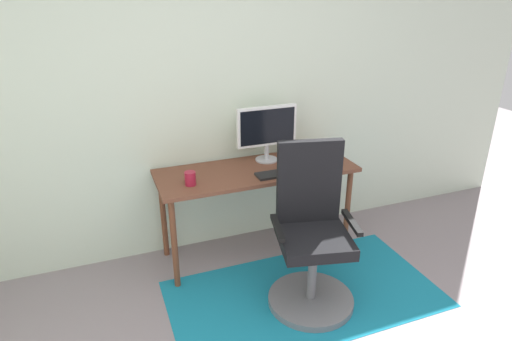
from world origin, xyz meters
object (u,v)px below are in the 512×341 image
at_px(computer_mouse, 316,165).
at_px(monitor, 267,129).
at_px(office_chair, 311,245).
at_px(cell_phone, 319,151).
at_px(coffee_cup, 190,178).
at_px(keyboard, 284,173).
at_px(desk, 257,178).

bearing_deg(computer_mouse, monitor, 139.73).
xyz_separation_m(computer_mouse, office_chair, (-0.32, -0.56, -0.32)).
bearing_deg(cell_phone, coffee_cup, -152.36).
relative_size(monitor, keyboard, 1.14).
distance_m(monitor, cell_phone, 0.56).
height_order(computer_mouse, office_chair, office_chair).
relative_size(monitor, coffee_cup, 4.97).
xyz_separation_m(monitor, coffee_cup, (-0.68, -0.24, -0.22)).
xyz_separation_m(coffee_cup, office_chair, (0.67, -0.58, -0.36)).
distance_m(monitor, keyboard, 0.40).
bearing_deg(office_chair, coffee_cup, 152.26).
relative_size(monitor, cell_phone, 3.50).
bearing_deg(monitor, desk, -135.44).
bearing_deg(computer_mouse, keyboard, -172.04).
bearing_deg(coffee_cup, monitor, 19.76).
relative_size(keyboard, coffee_cup, 4.37).
height_order(desk, cell_phone, cell_phone).
bearing_deg(office_chair, cell_phone, 72.34).
bearing_deg(office_chair, desk, 113.88).
relative_size(coffee_cup, cell_phone, 0.70).
bearing_deg(desk, cell_phone, 13.85).
bearing_deg(desk, keyboard, -46.48).
bearing_deg(monitor, cell_phone, 2.07).
bearing_deg(computer_mouse, desk, 164.51).
xyz_separation_m(monitor, cell_phone, (0.49, 0.02, -0.26)).
xyz_separation_m(desk, computer_mouse, (0.45, -0.12, 0.10)).
relative_size(coffee_cup, office_chair, 0.09).
relative_size(cell_phone, office_chair, 0.12).
bearing_deg(office_chair, keyboard, 100.24).
relative_size(computer_mouse, office_chair, 0.09).
bearing_deg(desk, monitor, 44.56).
xyz_separation_m(keyboard, office_chair, (-0.02, -0.52, -0.32)).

